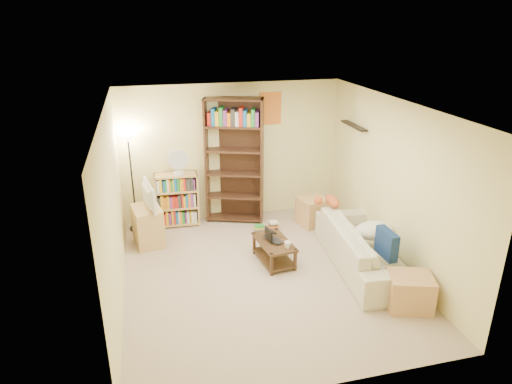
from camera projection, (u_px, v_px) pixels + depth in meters
room at (264, 171)px, 6.17m from camera, size 4.50×4.54×2.52m
sofa at (364, 247)px, 6.88m from camera, size 2.40×1.27×0.66m
navy_pillow at (387, 244)px, 6.34m from camera, size 0.14×0.43×0.39m
cream_blanket at (374, 230)px, 6.87m from camera, size 0.61×0.43×0.26m
tabby_cat at (330, 201)px, 7.48m from camera, size 0.52×0.22×0.18m
coffee_table at (274, 249)px, 7.04m from camera, size 0.55×0.86×0.36m
laptop at (275, 239)px, 7.03m from camera, size 0.55×0.51×0.03m
laptop_screen at (268, 234)px, 6.96m from camera, size 0.04×0.27×0.18m
mug at (288, 245)px, 6.77m from camera, size 0.11×0.11×0.10m
tv_remote at (273, 232)px, 7.25m from camera, size 0.10×0.15×0.02m
tv_stand at (148, 226)px, 7.57m from camera, size 0.53×0.67×0.65m
television at (145, 196)px, 7.37m from camera, size 0.77×0.35×0.42m
tall_bookshelf at (234, 158)px, 8.14m from camera, size 1.08×0.66×2.28m
short_bookshelf at (177, 200)px, 8.19m from camera, size 0.77×0.33×0.98m
desk_fan at (178, 162)px, 7.90m from camera, size 0.35×0.20×0.45m
floor_lamp at (129, 155)px, 7.69m from camera, size 0.30×0.30×1.75m
side_table at (312, 211)px, 8.28m from camera, size 0.55×0.55×0.52m
end_cabinet at (409, 292)px, 5.94m from camera, size 0.68×0.62×0.47m
book_stacks at (267, 227)px, 8.08m from camera, size 0.43×0.16×0.18m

